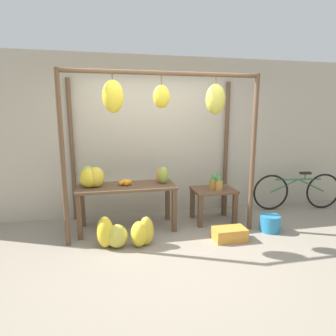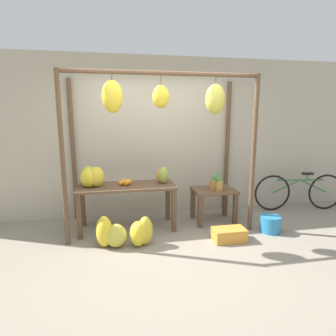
{
  "view_description": "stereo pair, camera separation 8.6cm",
  "coord_description": "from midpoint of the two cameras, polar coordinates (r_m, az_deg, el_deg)",
  "views": [
    {
      "loc": [
        -0.77,
        -3.45,
        1.8
      ],
      "look_at": [
        0.14,
        0.84,
        0.97
      ],
      "focal_mm": 30.0,
      "sensor_mm": 36.0,
      "label": 1
    },
    {
      "loc": [
        -0.68,
        -3.47,
        1.8
      ],
      "look_at": [
        0.14,
        0.84,
        0.97
      ],
      "focal_mm": 30.0,
      "sensor_mm": 36.0,
      "label": 2
    }
  ],
  "objects": [
    {
      "name": "parked_bicycle",
      "position": [
        5.94,
        24.42,
        -4.25
      ],
      "size": [
        1.74,
        0.25,
        0.73
      ],
      "color": "black",
      "rests_on": "ground_plane"
    },
    {
      "name": "ground_plane",
      "position": [
        3.97,
        -0.04,
        -16.24
      ],
      "size": [
        20.0,
        20.0,
        0.0
      ],
      "primitive_type": "plane",
      "color": "gray"
    },
    {
      "name": "shop_wall_back",
      "position": [
        5.07,
        -3.65,
        6.21
      ],
      "size": [
        8.0,
        0.08,
        2.8
      ],
      "color": "#B2A893",
      "rests_on": "ground_plane"
    },
    {
      "name": "stall_awning",
      "position": [
        4.14,
        -1.68,
        10.18
      ],
      "size": [
        2.83,
        1.18,
        2.39
      ],
      "color": "brown",
      "rests_on": "ground_plane"
    },
    {
      "name": "banana_pile_on_table",
      "position": [
        4.42,
        -15.9,
        -1.8
      ],
      "size": [
        0.42,
        0.35,
        0.32
      ],
      "color": "gold",
      "rests_on": "display_table_main"
    },
    {
      "name": "display_table_main",
      "position": [
        4.47,
        -8.91,
        -4.92
      ],
      "size": [
        1.51,
        0.62,
        0.72
      ],
      "color": "brown",
      "rests_on": "ground_plane"
    },
    {
      "name": "orange_pile",
      "position": [
        4.45,
        -9.26,
        -2.91
      ],
      "size": [
        0.21,
        0.17,
        0.09
      ],
      "color": "orange",
      "rests_on": "display_table_main"
    },
    {
      "name": "papaya_pile",
      "position": [
        4.5,
        -1.69,
        -1.48
      ],
      "size": [
        0.2,
        0.19,
        0.27
      ],
      "color": "#93A33D",
      "rests_on": "display_table_main"
    },
    {
      "name": "pineapple_cluster",
      "position": [
        4.77,
        9.39,
        -2.86
      ],
      "size": [
        0.25,
        0.23,
        0.33
      ],
      "color": "#B27F38",
      "rests_on": "display_table_side"
    },
    {
      "name": "blue_bucket",
      "position": [
        4.74,
        19.5,
        -10.52
      ],
      "size": [
        0.31,
        0.31,
        0.26
      ],
      "color": "teal",
      "rests_on": "ground_plane"
    },
    {
      "name": "display_table_side",
      "position": [
        4.84,
        8.68,
        -5.76
      ],
      "size": [
        0.7,
        0.54,
        0.57
      ],
      "color": "brown",
      "rests_on": "ground_plane"
    },
    {
      "name": "banana_pile_ground_right",
      "position": [
        4.02,
        -5.87,
        -12.92
      ],
      "size": [
        0.36,
        0.29,
        0.41
      ],
      "color": "gold",
      "rests_on": "ground_plane"
    },
    {
      "name": "fruit_crate_white",
      "position": [
        4.28,
        11.83,
        -13.0
      ],
      "size": [
        0.47,
        0.27,
        0.18
      ],
      "color": "orange",
      "rests_on": "ground_plane"
    },
    {
      "name": "banana_pile_ground_left",
      "position": [
        4.04,
        -12.1,
        -13.0
      ],
      "size": [
        0.47,
        0.36,
        0.44
      ],
      "color": "gold",
      "rests_on": "ground_plane"
    }
  ]
}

